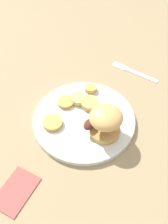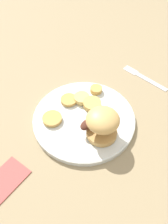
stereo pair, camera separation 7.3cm
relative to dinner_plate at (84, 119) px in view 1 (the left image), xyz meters
The scene contains 10 objects.
ground_plane 0.01m from the dinner_plate, ahead, with size 4.00×4.00×0.00m, color #937F5B.
dinner_plate is the anchor object (origin of this frame).
sandwich 0.09m from the dinner_plate, 78.65° to the right, with size 0.10×0.09×0.09m.
potato_round_0 0.08m from the dinner_plate, 97.31° to the left, with size 0.05×0.05×0.01m, color tan.
potato_round_1 0.05m from the dinner_plate, 32.69° to the left, with size 0.05×0.05×0.02m, color tan.
potato_round_2 0.11m from the dinner_plate, 41.65° to the left, with size 0.04×0.04×0.01m, color tan.
potato_round_3 0.07m from the dinner_plate, 67.12° to the left, with size 0.05×0.05×0.02m, color #DBB766.
potato_round_4 0.09m from the dinner_plate, 156.90° to the left, with size 0.06×0.06×0.01m, color tan.
fork 0.27m from the dinner_plate, 13.42° to the left, with size 0.07×0.16×0.00m.
napkin 0.27m from the dinner_plate, 165.13° to the right, with size 0.11×0.07×0.01m, color #B24C47.
Camera 1 is at (-0.28, -0.37, 0.61)m, focal length 42.00 mm.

